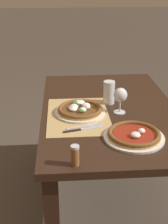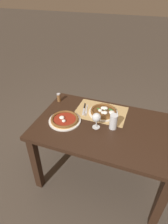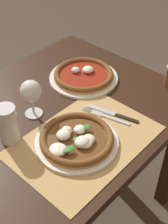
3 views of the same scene
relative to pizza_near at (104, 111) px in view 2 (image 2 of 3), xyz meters
The scene contains 10 objects.
ground_plane 0.79m from the pizza_near, 109.19° to the left, with size 24.00×24.00×0.00m, color #473D33.
dining_table 0.24m from the pizza_near, 109.19° to the left, with size 1.30×0.82×0.74m.
paper_placemat 0.04m from the pizza_near, 22.65° to the right, with size 0.51×0.36×0.00m, color tan.
pizza_near is the anchor object (origin of this frame).
pizza_far 0.40m from the pizza_near, 38.71° to the left, with size 0.31×0.31×0.05m.
wine_glass 0.25m from the pizza_near, 88.51° to the left, with size 0.08×0.08×0.16m.
pint_glass 0.24m from the pizza_near, 126.43° to the left, with size 0.07×0.07×0.15m.
fork 0.18m from the pizza_near, ahead, with size 0.06×0.20×0.00m.
knife 0.21m from the pizza_near, ahead, with size 0.07×0.21×0.01m.
pepper_shaker 0.53m from the pizza_near, ahead, with size 0.04×0.04×0.10m.
Camera 2 is at (-0.28, 1.33, 1.86)m, focal length 30.00 mm.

